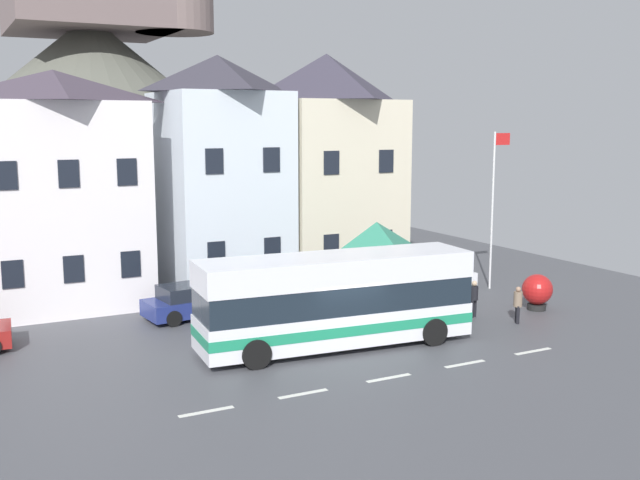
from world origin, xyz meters
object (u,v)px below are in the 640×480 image
at_px(parked_car_03, 195,301).
at_px(harbour_buoy, 537,290).
at_px(pedestrian_00, 518,303).
at_px(townhouse_00, 59,190).
at_px(hilltop_castle, 94,119).
at_px(townhouse_02, 326,167).
at_px(transit_bus, 336,301).
at_px(parked_car_02, 431,276).
at_px(bus_shelter, 376,240).
at_px(flagpole, 494,199).
at_px(public_bench, 362,293).
at_px(parked_car_01, 337,285).
at_px(pedestrian_01, 474,296).
at_px(townhouse_01, 220,174).

height_order(parked_car_03, harbour_buoy, harbour_buoy).
height_order(pedestrian_00, harbour_buoy, harbour_buoy).
relative_size(townhouse_00, harbour_buoy, 6.55).
distance_m(hilltop_castle, parked_car_03, 26.59).
bearing_deg(townhouse_02, harbour_buoy, -67.21).
relative_size(townhouse_00, hilltop_castle, 0.27).
height_order(transit_bus, parked_car_02, transit_bus).
xyz_separation_m(townhouse_00, bus_shelter, (11.36, -7.59, -1.94)).
xyz_separation_m(hilltop_castle, pedestrian_00, (9.99, -32.36, -7.30)).
relative_size(parked_car_02, flagpole, 0.58).
bearing_deg(townhouse_00, harbour_buoy, -29.87).
distance_m(parked_car_02, public_bench, 4.48).
bearing_deg(bus_shelter, townhouse_00, 146.23).
relative_size(bus_shelter, parked_car_02, 0.89).
height_order(townhouse_02, harbour_buoy, townhouse_02).
bearing_deg(bus_shelter, parked_car_01, 94.69).
relative_size(townhouse_00, flagpole, 1.35).
distance_m(hilltop_castle, pedestrian_00, 34.65).
height_order(bus_shelter, pedestrian_01, bus_shelter).
xyz_separation_m(parked_car_02, flagpole, (2.68, -1.18, 3.68)).
height_order(townhouse_00, parked_car_02, townhouse_00).
height_order(townhouse_00, hilltop_castle, hilltop_castle).
distance_m(pedestrian_01, flagpole, 6.68).
height_order(transit_bus, bus_shelter, bus_shelter).
distance_m(parked_car_03, public_bench, 7.37).
relative_size(public_bench, harbour_buoy, 1.09).
distance_m(townhouse_02, public_bench, 8.30).
bearing_deg(townhouse_01, bus_shelter, -63.20).
bearing_deg(parked_car_01, pedestrian_00, -50.92).
height_order(parked_car_02, public_bench, parked_car_02).
xyz_separation_m(transit_bus, harbour_buoy, (10.21, 0.74, -0.83)).
distance_m(townhouse_02, transit_bus, 13.43).
distance_m(townhouse_01, transit_bus, 11.86).
distance_m(transit_bus, pedestrian_01, 7.14).
distance_m(townhouse_00, flagpole, 19.80).
relative_size(townhouse_02, parked_car_02, 2.61).
bearing_deg(townhouse_01, harbour_buoy, -45.18).
relative_size(pedestrian_00, pedestrian_01, 0.97).
height_order(townhouse_00, pedestrian_00, townhouse_00).
height_order(pedestrian_01, harbour_buoy, harbour_buoy).
xyz_separation_m(parked_car_01, parked_car_03, (-6.64, -0.00, 0.02)).
relative_size(parked_car_01, flagpole, 0.57).
height_order(townhouse_01, parked_car_02, townhouse_01).
distance_m(townhouse_01, bus_shelter, 9.11).
relative_size(townhouse_00, townhouse_02, 0.89).
bearing_deg(harbour_buoy, bus_shelter, 157.77).
height_order(townhouse_01, harbour_buoy, townhouse_01).
bearing_deg(pedestrian_01, parked_car_03, 152.31).
bearing_deg(transit_bus, parked_car_03, 120.89).
height_order(townhouse_00, harbour_buoy, townhouse_00).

